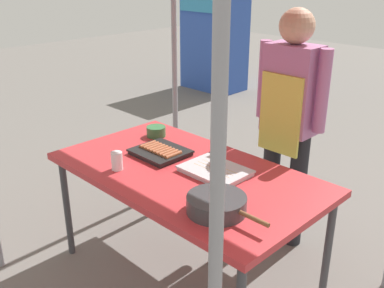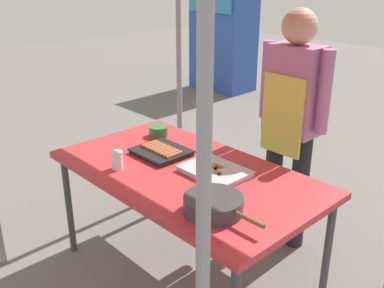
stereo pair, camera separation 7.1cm
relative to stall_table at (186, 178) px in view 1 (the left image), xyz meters
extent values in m
plane|color=#66605B|center=(0.00, 0.00, -0.70)|extent=(18.00, 18.00, 0.00)
cube|color=#C63338|center=(0.00, 0.00, 0.03)|extent=(1.60, 0.90, 0.04)
cylinder|color=#3F3F44|center=(-0.74, -0.39, -0.34)|extent=(0.04, 0.04, 0.71)
cylinder|color=#3F3F44|center=(-0.74, 0.39, -0.34)|extent=(0.04, 0.04, 0.71)
cylinder|color=#3F3F44|center=(0.74, 0.39, -0.34)|extent=(0.04, 0.04, 0.71)
cylinder|color=gray|center=(0.95, -0.80, 0.41)|extent=(0.04, 0.04, 2.21)
cylinder|color=gray|center=(-0.95, 0.80, 0.41)|extent=(0.04, 0.04, 2.21)
cube|color=black|center=(-0.28, 0.04, 0.06)|extent=(0.31, 0.27, 0.02)
cube|color=black|center=(-0.28, 0.04, 0.08)|extent=(0.32, 0.29, 0.01)
cylinder|color=#9E512D|center=(-0.40, 0.04, 0.09)|extent=(0.03, 0.12, 0.03)
cylinder|color=#9E512D|center=(-0.37, 0.04, 0.09)|extent=(0.03, 0.12, 0.03)
cylinder|color=#9E512D|center=(-0.34, 0.04, 0.09)|extent=(0.03, 0.12, 0.03)
cylinder|color=#9E512D|center=(-0.31, 0.04, 0.09)|extent=(0.03, 0.12, 0.03)
cylinder|color=#9E512D|center=(-0.28, 0.04, 0.09)|extent=(0.03, 0.12, 0.03)
cylinder|color=#9E512D|center=(-0.25, 0.04, 0.09)|extent=(0.03, 0.12, 0.03)
cylinder|color=#9E512D|center=(-0.21, 0.04, 0.09)|extent=(0.03, 0.12, 0.03)
cylinder|color=#9E512D|center=(-0.18, 0.04, 0.09)|extent=(0.03, 0.12, 0.03)
cylinder|color=#9E512D|center=(-0.15, 0.04, 0.09)|extent=(0.03, 0.12, 0.03)
cube|color=silver|center=(0.15, 0.09, 0.06)|extent=(0.36, 0.26, 0.02)
cube|color=silver|center=(0.15, 0.09, 0.08)|extent=(0.37, 0.28, 0.01)
cylinder|color=tan|center=(0.15, 0.05, 0.08)|extent=(0.27, 0.01, 0.01)
cube|color=#B7663D|center=(0.19, 0.05, 0.08)|extent=(0.02, 0.02, 0.02)
cube|color=#B7663D|center=(0.23, 0.05, 0.08)|extent=(0.02, 0.02, 0.02)
cube|color=#B7663D|center=(0.22, 0.05, 0.08)|extent=(0.02, 0.02, 0.02)
cylinder|color=tan|center=(0.15, 0.09, 0.08)|extent=(0.27, 0.01, 0.01)
cube|color=#B7663D|center=(0.16, 0.09, 0.08)|extent=(0.02, 0.02, 0.02)
cube|color=#B7663D|center=(0.12, 0.09, 0.08)|extent=(0.02, 0.02, 0.02)
cube|color=#B7663D|center=(0.16, 0.09, 0.08)|extent=(0.02, 0.02, 0.02)
cylinder|color=tan|center=(0.15, 0.12, 0.08)|extent=(0.27, 0.01, 0.01)
cube|color=#B7663D|center=(0.12, 0.12, 0.08)|extent=(0.02, 0.02, 0.02)
cube|color=#B7663D|center=(0.17, 0.12, 0.08)|extent=(0.02, 0.02, 0.02)
cube|color=#B7663D|center=(0.15, 0.12, 0.08)|extent=(0.02, 0.02, 0.02)
cylinder|color=#38383A|center=(0.44, -0.22, 0.09)|extent=(0.29, 0.29, 0.08)
cylinder|color=brown|center=(0.66, -0.22, 0.11)|extent=(0.16, 0.02, 0.02)
cylinder|color=#386B33|center=(0.44, -0.22, 0.13)|extent=(0.27, 0.27, 0.01)
cylinder|color=#33723F|center=(-0.54, 0.24, 0.09)|extent=(0.13, 0.13, 0.07)
cylinder|color=white|center=(-0.29, -0.27, 0.11)|extent=(0.07, 0.07, 0.11)
cylinder|color=black|center=(0.05, 0.80, -0.29)|extent=(0.12, 0.12, 0.82)
cylinder|color=black|center=(0.27, 0.80, -0.29)|extent=(0.12, 0.12, 0.82)
cube|color=#B26B9E|center=(0.16, 0.80, 0.41)|extent=(0.34, 0.20, 0.58)
cube|color=#D8CC4C|center=(0.16, 0.69, 0.27)|extent=(0.30, 0.02, 0.52)
cylinder|color=#B26B9E|center=(-0.06, 0.80, 0.44)|extent=(0.08, 0.08, 0.52)
cylinder|color=#B26B9E|center=(0.38, 0.80, 0.44)|extent=(0.08, 0.08, 0.52)
sphere|color=tan|center=(0.16, 0.80, 0.81)|extent=(0.22, 0.22, 0.22)
cube|color=#2D51B2|center=(-3.04, 3.58, 0.17)|extent=(0.94, 0.58, 1.73)
camera|label=1|loc=(1.68, -1.63, 1.17)|focal=41.66mm
camera|label=2|loc=(1.73, -1.58, 1.17)|focal=41.66mm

